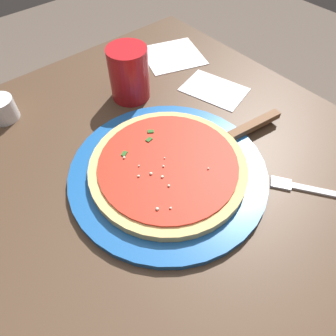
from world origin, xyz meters
TOP-DOWN VIEW (x-y plane):
  - ground_plane at (0.00, 0.00)m, footprint 5.00×5.00m
  - restaurant_table at (0.00, 0.00)m, footprint 0.85×0.77m
  - serving_plate at (0.05, -0.03)m, footprint 0.36×0.36m
  - pizza at (0.05, -0.03)m, footprint 0.29×0.29m
  - pizza_server at (0.07, 0.13)m, footprint 0.08×0.22m
  - cup_tall_drink at (-0.18, 0.05)m, footprint 0.09×0.09m
  - cup_small_sauce at (-0.30, -0.20)m, footprint 0.06×0.06m
  - napkin_folded_right at (-0.25, 0.24)m, footprint 0.18×0.19m
  - napkin_loose_left at (-0.07, 0.22)m, footprint 0.17×0.14m
  - fork at (0.25, 0.14)m, footprint 0.16×0.12m

SIDE VIEW (x-z plane):
  - ground_plane at x=0.00m, z-range 0.00..0.00m
  - restaurant_table at x=0.00m, z-range 0.21..0.94m
  - napkin_folded_right at x=-0.25m, z-range 0.73..0.73m
  - napkin_loose_left at x=-0.07m, z-range 0.73..0.73m
  - fork at x=0.25m, z-range 0.73..0.74m
  - serving_plate at x=0.05m, z-range 0.73..0.74m
  - pizza_server at x=0.07m, z-range 0.74..0.76m
  - pizza at x=0.05m, z-range 0.74..0.77m
  - cup_small_sauce at x=-0.30m, z-range 0.73..0.78m
  - cup_tall_drink at x=-0.18m, z-range 0.73..0.85m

